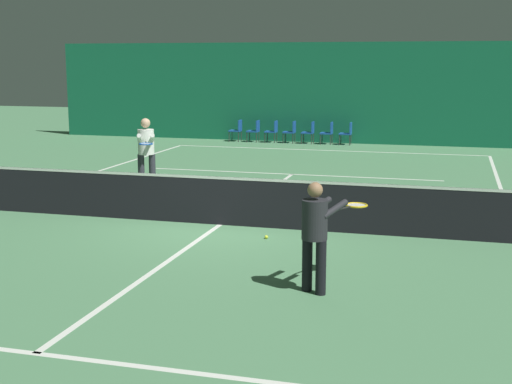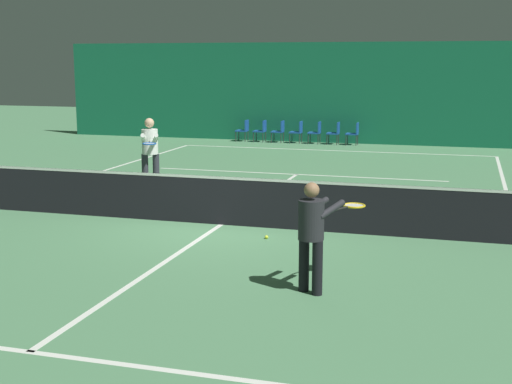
% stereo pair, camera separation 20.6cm
% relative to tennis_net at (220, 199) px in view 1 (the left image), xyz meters
% --- Properties ---
extents(ground_plane, '(60.00, 60.00, 0.00)m').
position_rel_tennis_net_xyz_m(ground_plane, '(0.00, 0.00, -0.51)').
color(ground_plane, '#4C7F56').
extents(backdrop_curtain, '(23.00, 0.12, 3.81)m').
position_rel_tennis_net_xyz_m(backdrop_curtain, '(0.00, 14.30, 1.39)').
color(backdrop_curtain, '#146042').
rests_on(backdrop_curtain, ground).
extents(court_line_baseline_far, '(11.00, 0.10, 0.00)m').
position_rel_tennis_net_xyz_m(court_line_baseline_far, '(0.00, 11.90, -0.51)').
color(court_line_baseline_far, silver).
rests_on(court_line_baseline_far, ground).
extents(court_line_service_far, '(8.25, 0.10, 0.00)m').
position_rel_tennis_net_xyz_m(court_line_service_far, '(0.00, 6.40, -0.51)').
color(court_line_service_far, silver).
rests_on(court_line_service_far, ground).
extents(court_line_service_near, '(8.25, 0.10, 0.00)m').
position_rel_tennis_net_xyz_m(court_line_service_near, '(0.00, -6.40, -0.51)').
color(court_line_service_near, silver).
rests_on(court_line_service_near, ground).
extents(court_line_centre, '(0.10, 12.80, 0.00)m').
position_rel_tennis_net_xyz_m(court_line_centre, '(0.00, 0.00, -0.51)').
color(court_line_centre, silver).
rests_on(court_line_centre, ground).
extents(tennis_net, '(12.00, 0.10, 1.07)m').
position_rel_tennis_net_xyz_m(tennis_net, '(0.00, 0.00, 0.00)').
color(tennis_net, black).
rests_on(tennis_net, ground).
extents(player_near, '(0.92, 1.30, 1.55)m').
position_rel_tennis_net_xyz_m(player_near, '(2.56, -3.49, 0.39)').
color(player_near, black).
rests_on(player_near, ground).
extents(player_far, '(0.90, 1.41, 1.74)m').
position_rel_tennis_net_xyz_m(player_far, '(-3.00, 3.28, 0.51)').
color(player_far, '#2D2D38').
rests_on(player_far, ground).
extents(courtside_chair_0, '(0.44, 0.44, 0.84)m').
position_rel_tennis_net_xyz_m(courtside_chair_0, '(-3.86, 13.75, -0.03)').
color(courtside_chair_0, '#2D2D2D').
rests_on(courtside_chair_0, ground).
extents(courtside_chair_1, '(0.44, 0.44, 0.84)m').
position_rel_tennis_net_xyz_m(courtside_chair_1, '(-3.14, 13.75, -0.03)').
color(courtside_chair_1, '#2D2D2D').
rests_on(courtside_chair_1, ground).
extents(courtside_chair_2, '(0.44, 0.44, 0.84)m').
position_rel_tennis_net_xyz_m(courtside_chair_2, '(-2.42, 13.75, -0.03)').
color(courtside_chair_2, '#2D2D2D').
rests_on(courtside_chair_2, ground).
extents(courtside_chair_3, '(0.44, 0.44, 0.84)m').
position_rel_tennis_net_xyz_m(courtside_chair_3, '(-1.70, 13.75, -0.03)').
color(courtside_chair_3, '#2D2D2D').
rests_on(courtside_chair_3, ground).
extents(courtside_chair_4, '(0.44, 0.44, 0.84)m').
position_rel_tennis_net_xyz_m(courtside_chair_4, '(-0.98, 13.75, -0.03)').
color(courtside_chair_4, '#2D2D2D').
rests_on(courtside_chair_4, ground).
extents(courtside_chair_5, '(0.44, 0.44, 0.84)m').
position_rel_tennis_net_xyz_m(courtside_chair_5, '(-0.26, 13.75, -0.03)').
color(courtside_chair_5, '#2D2D2D').
rests_on(courtside_chair_5, ground).
extents(courtside_chair_6, '(0.44, 0.44, 0.84)m').
position_rel_tennis_net_xyz_m(courtside_chair_6, '(0.47, 13.75, -0.03)').
color(courtside_chair_6, '#2D2D2D').
rests_on(courtside_chair_6, ground).
extents(tennis_ball, '(0.07, 0.07, 0.07)m').
position_rel_tennis_net_xyz_m(tennis_ball, '(1.15, -0.82, -0.48)').
color(tennis_ball, '#D1DB33').
rests_on(tennis_ball, ground).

